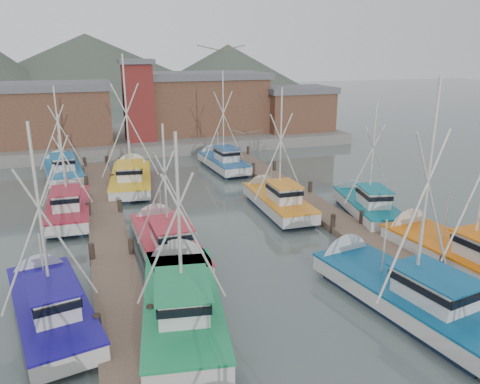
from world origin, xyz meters
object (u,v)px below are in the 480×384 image
object	(u,v)px
lookout_tower	(138,100)
boat_4	(182,299)
boat_8	(166,241)
boat_12	(131,178)

from	to	relation	value
lookout_tower	boat_4	distance (m)	34.40
lookout_tower	boat_8	bearing A→B (deg)	-94.38
lookout_tower	boat_4	bearing A→B (deg)	-94.30
lookout_tower	boat_12	world-z (taller)	boat_12
boat_8	lookout_tower	bearing A→B (deg)	84.21
lookout_tower	boat_4	world-z (taller)	lookout_tower
boat_12	lookout_tower	bearing A→B (deg)	87.04
lookout_tower	boat_8	distance (m)	28.07
boat_8	boat_12	size ratio (longest dim) A/B	0.80
boat_4	boat_8	distance (m)	6.41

